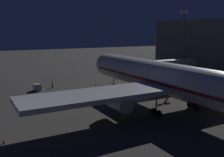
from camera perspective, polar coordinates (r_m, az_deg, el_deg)
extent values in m
plane|color=#383533|center=(54.59, 5.62, -4.26)|extent=(320.00, 320.00, 0.00)
cylinder|color=silver|center=(45.16, 13.53, -0.30)|extent=(5.59, 48.71, 5.59)
sphere|color=silver|center=(64.96, -1.12, 3.18)|extent=(5.48, 5.48, 5.48)
cube|color=maroon|center=(45.24, 13.51, -0.82)|extent=(5.64, 46.76, 0.50)
cube|color=black|center=(63.38, -0.41, 3.89)|extent=(3.07, 1.40, 0.90)
cube|color=#B7BABF|center=(45.49, 13.31, -1.47)|extent=(51.94, 7.51, 0.70)
cylinder|color=#B7BABF|center=(53.92, 20.71, -1.98)|extent=(2.59, 5.52, 2.59)
cylinder|color=black|center=(55.69, 18.56, -1.47)|extent=(2.20, 0.15, 2.20)
cylinder|color=#B7BABF|center=(40.65, 1.29, -5.19)|extent=(2.59, 5.52, 2.59)
cylinder|color=black|center=(42.97, -0.58, -4.33)|extent=(2.20, 0.15, 2.20)
cylinder|color=#B7BABF|center=(62.43, 0.40, -0.18)|extent=(0.28, 0.28, 2.22)
cylinder|color=black|center=(62.77, 0.40, -1.72)|extent=(0.45, 1.20, 1.20)
cylinder|color=#B7BABF|center=(48.21, 17.70, -3.85)|extent=(0.28, 0.28, 2.22)
cylinder|color=black|center=(49.07, 17.04, -5.64)|extent=(0.45, 1.20, 1.20)
cylinder|color=black|center=(48.22, 18.15, -5.98)|extent=(0.45, 1.20, 1.20)
cylinder|color=#B7BABF|center=(42.62, 9.89, -5.35)|extent=(0.28, 0.28, 2.22)
cylinder|color=black|center=(43.59, 9.28, -7.32)|extent=(0.45, 1.20, 1.20)
cylinder|color=black|center=(42.64, 10.37, -7.76)|extent=(0.45, 1.20, 1.20)
cube|color=#9E9E99|center=(64.92, 12.24, 2.94)|extent=(16.56, 2.60, 2.50)
cube|color=#9E9E99|center=(59.81, 6.25, 2.49)|extent=(3.20, 3.40, 3.00)
cube|color=black|center=(59.02, 5.13, 2.41)|extent=(0.70, 3.20, 2.70)
cylinder|color=#B7BABF|center=(60.95, 6.95, -0.64)|extent=(0.56, 0.56, 4.36)
cylinder|color=black|center=(61.68, 7.36, -2.31)|extent=(0.25, 0.60, 0.60)
cylinder|color=black|center=(60.99, 6.46, -2.43)|extent=(0.25, 0.60, 0.60)
cylinder|color=#59595E|center=(79.53, 15.56, 6.99)|extent=(0.40, 0.40, 19.16)
cube|color=#F9EFC6|center=(80.25, 16.39, 14.01)|extent=(1.10, 0.50, 0.60)
cube|color=#F9EFC6|center=(78.99, 15.44, 14.12)|extent=(1.10, 0.50, 0.60)
cube|color=#B7BABF|center=(63.27, -16.35, -1.87)|extent=(1.61, 1.72, 1.58)
cylinder|color=black|center=(65.30, -13.15, -1.67)|extent=(0.28, 0.28, 0.85)
cylinder|color=yellow|center=(65.15, -13.18, -1.01)|extent=(0.40, 0.40, 0.69)
sphere|color=tan|center=(65.06, -13.20, -0.61)|extent=(0.24, 0.24, 0.24)
sphere|color=yellow|center=(65.05, -13.20, -0.57)|extent=(0.23, 0.23, 0.23)
cone|color=orange|center=(68.59, -0.26, -0.96)|extent=(0.36, 0.36, 0.55)
cone|color=orange|center=(66.62, -3.58, -1.32)|extent=(0.36, 0.36, 0.55)
cone|color=orange|center=(35.54, -22.99, -12.76)|extent=(0.36, 0.36, 0.55)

